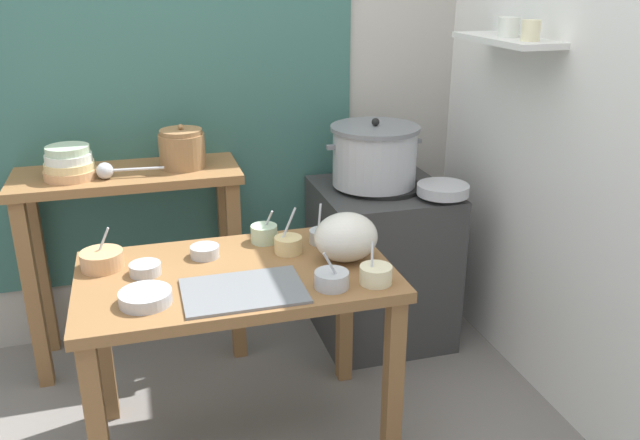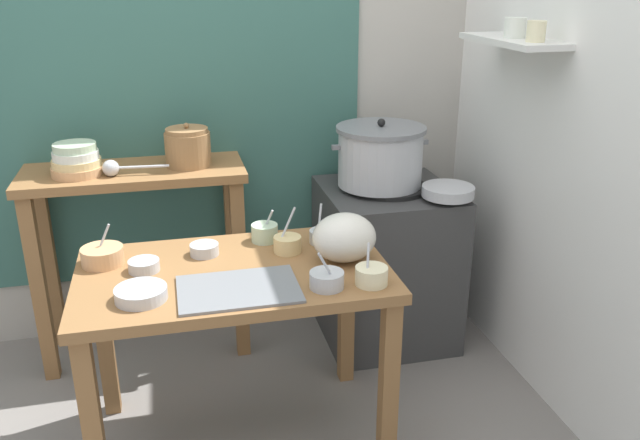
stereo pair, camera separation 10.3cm
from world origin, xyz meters
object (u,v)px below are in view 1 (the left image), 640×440
steamer_pot (374,155)px  serving_tray (243,291)px  back_shelf_table (132,219)px  prep_bowl_1 (205,251)px  prep_bowl_7 (288,244)px  plastic_bag (346,237)px  ladle (108,171)px  prep_bowl_5 (102,259)px  bowl_stack_enamel (69,163)px  wide_pan (443,189)px  stove_block (380,262)px  prep_bowl_8 (264,233)px  prep_bowl_0 (145,297)px  clay_pot (182,149)px  prep_bowl_2 (322,236)px  prep_bowl_6 (376,274)px  prep_table (237,299)px  prep_bowl_4 (332,279)px  prep_bowl_3 (145,268)px

steamer_pot → serving_tray: 1.12m
back_shelf_table → prep_bowl_1: size_ratio=8.96×
prep_bowl_7 → plastic_bag: bearing=-33.5°
ladle → prep_bowl_5: size_ratio=1.83×
bowl_stack_enamel → wide_pan: (1.57, -0.30, -0.16)m
wide_pan → prep_bowl_1: (-1.08, -0.25, -0.06)m
stove_block → prep_bowl_7: 0.85m
back_shelf_table → prep_bowl_8: back_shelf_table is taller
back_shelf_table → prep_bowl_5: bearing=-100.0°
plastic_bag → prep_bowl_5: (-0.86, 0.17, -0.05)m
stove_block → prep_bowl_1: 1.06m
prep_bowl_0 → prep_bowl_8: (0.46, 0.39, 0.01)m
clay_pot → serving_tray: size_ratio=0.50×
steamer_pot → prep_bowl_2: size_ratio=2.98×
prep_bowl_0 → prep_bowl_2: (0.68, 0.32, 0.01)m
wide_pan → prep_bowl_6: size_ratio=1.67×
stove_block → bowl_stack_enamel: (-1.36, 0.09, 0.58)m
prep_bowl_2 → prep_bowl_8: bearing=161.9°
steamer_pot → prep_bowl_1: steamer_pot is taller
prep_table → prep_bowl_4: (0.29, -0.22, 0.14)m
prep_bowl_6 → prep_bowl_7: bearing=124.1°
prep_bowl_4 → prep_bowl_0: bearing=174.8°
plastic_bag → wide_pan: bearing=35.6°
bowl_stack_enamel → prep_bowl_3: size_ratio=1.97×
serving_tray → prep_bowl_2: 0.49m
steamer_pot → prep_bowl_6: bearing=-109.8°
prep_table → prep_bowl_2: size_ratio=7.19×
bowl_stack_enamel → prep_bowl_5: 0.61m
bowl_stack_enamel → wide_pan: 1.60m
prep_bowl_6 → prep_bowl_4: bearing=176.2°
stove_block → clay_pot: size_ratio=3.90×
steamer_pot → prep_bowl_0: size_ratio=2.71×
steamer_pot → stove_block: bearing=-26.6°
ladle → prep_bowl_1: size_ratio=2.57×
bowl_stack_enamel → ladle: bowl_stack_enamel is taller
prep_bowl_6 → ladle: bearing=134.4°
steamer_pot → serving_tray: bearing=-133.1°
plastic_bag → prep_bowl_7: plastic_bag is taller
stove_block → clay_pot: 1.09m
stove_block → prep_bowl_3: (-1.10, -0.56, 0.36)m
back_shelf_table → prep_bowl_7: bearing=-48.5°
serving_tray → prep_bowl_5: 0.56m
prep_bowl_0 → prep_bowl_5: 0.34m
plastic_bag → prep_bowl_8: size_ratio=1.76×
wide_pan → prep_bowl_2: prep_bowl_2 is taller
serving_tray → prep_bowl_7: prep_bowl_7 is taller
prep_bowl_0 → prep_table: bearing=27.0°
prep_bowl_6 → prep_bowl_8: (-0.29, 0.46, 0.00)m
ladle → serving_tray: size_ratio=0.69×
prep_bowl_1 → steamer_pot: bearing=29.8°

